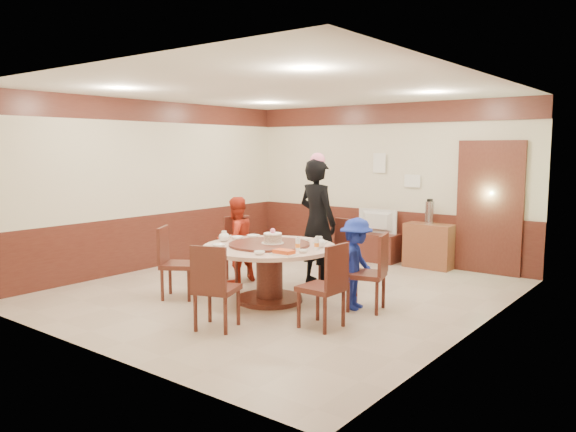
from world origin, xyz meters
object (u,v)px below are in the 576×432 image
Objects in this scene: person_red at (236,240)px; birthday_cake at (273,238)px; thermos at (430,213)px; person_standing at (317,222)px; tv_stand at (375,247)px; television at (376,221)px; shrimp_platter at (284,253)px; banquet_table at (269,262)px; person_blue at (356,264)px; side_cabinet at (429,246)px.

person_red is 4.39× the size of birthday_cake.
birthday_cake is at bearing -102.78° from thermos.
person_standing reaches higher than tv_stand.
shrimp_platter is at bearing 99.54° from television.
person_blue reaches higher than banquet_table.
person_blue is at bearing 156.27° from person_standing.
banquet_table is 2.17× the size of side_cabinet.
banquet_table is at bearing -86.21° from tv_stand.
banquet_table reaches higher than tv_stand.
banquet_table is 0.32m from birthday_cake.
tv_stand is (-0.26, 3.23, -0.60)m from birthday_cake.
person_red is 1.12× the size of person_blue.
television is at bearing -74.77° from person_standing.
person_red is at bearing -124.30° from thermos.
television is at bearing 94.56° from birthday_cake.
person_red is 1.75× the size of television.
person_standing is 1.18m from birthday_cake.
side_cabinet is (0.23, 3.68, -0.40)m from shrimp_platter.
side_cabinet is (0.79, 3.28, -0.16)m from banquet_table.
thermos is at bearing 179.29° from television.
side_cabinet is 2.11× the size of thermos.
birthday_cake is 3.30m from tv_stand.
person_blue is at bearing 112.01° from television.
side_cabinet is at bearing -101.27° from person_standing.
birthday_cake is at bearing 92.13° from television.
television is (-0.15, 2.06, -0.22)m from person_standing.
birthday_cake reaches higher than television.
person_red reaches higher than shrimp_platter.
shrimp_platter is (-0.52, -0.80, 0.20)m from person_blue.
side_cabinet is 0.57m from thermos.
shrimp_platter is (1.65, -0.93, 0.13)m from person_red.
shrimp_platter is at bearing 71.35° from person_red.
person_standing is (-0.06, 1.19, 0.40)m from banquet_table.
person_standing reaches higher than thermos.
shrimp_platter reaches higher than side_cabinet.
television is (-1.30, 2.85, 0.14)m from person_blue.
person_blue is at bearing 20.24° from banquet_table.
shrimp_platter is 3.77m from tv_stand.
shrimp_platter is at bearing 140.15° from person_blue.
tv_stand is (-0.15, 2.06, -0.68)m from person_standing.
person_blue is at bearing -84.10° from thermos.
thermos is (1.00, 0.03, 0.23)m from television.
person_standing is 1.26m from person_red.
person_blue reaches higher than television.
tv_stand is at bearing -178.30° from side_cabinet.
banquet_table is at bearing 103.55° from person_blue.
person_standing reaches higher than side_cabinet.
person_red reaches higher than side_cabinet.
thermos is at bearing 156.41° from person_red.
banquet_table is at bearing 103.96° from person_standing.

